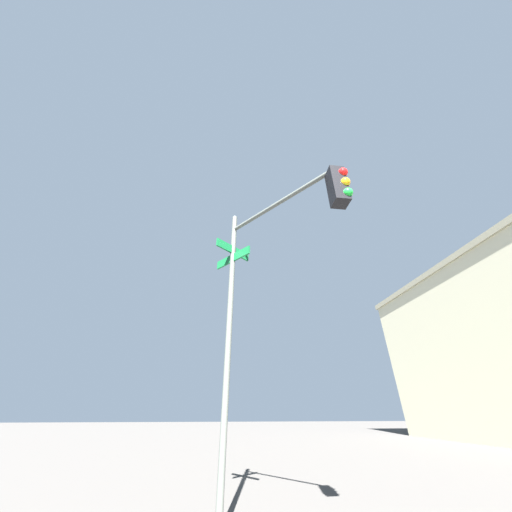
{
  "coord_description": "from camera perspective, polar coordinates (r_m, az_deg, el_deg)",
  "views": [
    {
      "loc": [
        -1.98,
        -6.86,
        1.62
      ],
      "look_at": [
        -6.31,
        -6.33,
        4.21
      ],
      "focal_mm": 18.43,
      "sensor_mm": 36.0,
      "label": 1
    }
  ],
  "objects": [
    {
      "name": "traffic_signal_near",
      "position": [
        5.2,
        3.97,
        -0.33
      ],
      "size": [
        2.78,
        2.35,
        5.95
      ],
      "color": "#474C47",
      "rests_on": "ground_plane"
    }
  ]
}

